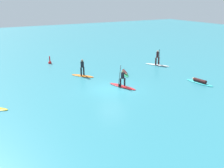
# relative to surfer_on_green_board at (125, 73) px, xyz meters

# --- Properties ---
(ground_plane) EXTENTS (120.00, 120.00, 0.00)m
(ground_plane) POSITION_rel_surfer_on_green_board_xyz_m (-3.78, -3.71, -0.14)
(ground_plane) COLOR teal
(ground_plane) RESTS_ON ground
(surfer_on_green_board) EXTENTS (1.43, 2.65, 0.39)m
(surfer_on_green_board) POSITION_rel_surfer_on_green_board_xyz_m (0.00, 0.00, 0.00)
(surfer_on_green_board) COLOR #23B266
(surfer_on_green_board) RESTS_ON ground_plane
(surfer_on_red_board) EXTENTS (1.62, 3.18, 2.13)m
(surfer_on_red_board) POSITION_rel_surfer_on_green_board_xyz_m (-2.59, -3.63, 0.23)
(surfer_on_red_board) COLOR red
(surfer_on_red_board) RESTS_ON ground_plane
(surfer_on_white_board) EXTENTS (2.07, 3.06, 2.03)m
(surfer_on_white_board) POSITION_rel_surfer_on_green_board_xyz_m (5.71, 1.43, 0.33)
(surfer_on_white_board) COLOR white
(surfer_on_white_board) RESTS_ON ground_plane
(surfer_on_teal_board) EXTENTS (1.07, 3.16, 0.44)m
(surfer_on_teal_board) POSITION_rel_surfer_on_green_board_xyz_m (4.70, -6.47, 0.01)
(surfer_on_teal_board) COLOR #33C6CC
(surfer_on_teal_board) RESTS_ON ground_plane
(surfer_on_orange_board) EXTENTS (2.13, 2.56, 1.87)m
(surfer_on_orange_board) POSITION_rel_surfer_on_green_board_xyz_m (-4.42, 1.59, 0.40)
(surfer_on_orange_board) COLOR orange
(surfer_on_orange_board) RESTS_ON ground_plane
(marker_buoy) EXTENTS (0.42, 0.42, 1.05)m
(marker_buoy) POSITION_rel_surfer_on_green_board_xyz_m (-5.71, 9.01, 0.04)
(marker_buoy) COLOR red
(marker_buoy) RESTS_ON ground_plane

